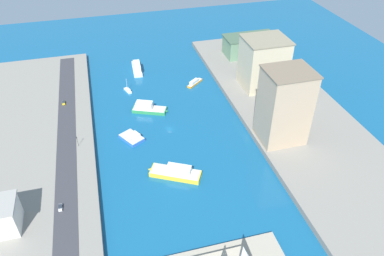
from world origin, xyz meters
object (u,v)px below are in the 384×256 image
(terminal_long_green, at_px, (250,45))
(ferry_green_doubledeck, at_px, (148,108))
(catamaran_blue, at_px, (132,137))
(apartment_midrise_tan, at_px, (284,106))
(ferry_white_commuter, at_px, (137,68))
(ferry_yellow_fast, at_px, (176,172))
(taxi_yellow_cab, at_px, (64,103))
(traffic_light_waterfront, at_px, (77,140))
(sailboat_small_white, at_px, (128,90))
(van_white, at_px, (60,207))
(water_taxi_orange, at_px, (195,82))
(office_block_beige, at_px, (264,63))

(terminal_long_green, bearing_deg, ferry_green_doubledeck, 31.45)
(catamaran_blue, relative_size, terminal_long_green, 0.41)
(apartment_midrise_tan, bearing_deg, ferry_white_commuter, -58.30)
(catamaran_blue, relative_size, ferry_yellow_fast, 0.61)
(ferry_yellow_fast, xyz_separation_m, taxi_yellow_cab, (59.18, -85.15, 1.91))
(ferry_yellow_fast, relative_size, traffic_light_waterfront, 4.41)
(ferry_yellow_fast, relative_size, terminal_long_green, 0.66)
(sailboat_small_white, height_order, apartment_midrise_tan, apartment_midrise_tan)
(van_white, bearing_deg, water_taxi_orange, -132.38)
(ferry_green_doubledeck, distance_m, terminal_long_green, 114.44)
(ferry_green_doubledeck, height_order, apartment_midrise_tan, apartment_midrise_tan)
(water_taxi_orange, bearing_deg, ferry_green_doubledeck, 34.03)
(ferry_green_doubledeck, xyz_separation_m, apartment_midrise_tan, (-71.09, 53.31, 23.28))
(apartment_midrise_tan, bearing_deg, ferry_green_doubledeck, -36.86)
(water_taxi_orange, distance_m, van_white, 142.18)
(traffic_light_waterfront, bearing_deg, apartment_midrise_tan, 168.97)
(sailboat_small_white, relative_size, office_block_beige, 0.28)
(van_white, relative_size, traffic_light_waterfront, 0.67)
(van_white, height_order, traffic_light_waterfront, traffic_light_waterfront)
(terminal_long_green, xyz_separation_m, taxi_yellow_cab, (152.18, 40.73, -7.22))
(van_white, bearing_deg, taxi_yellow_cab, -90.29)
(apartment_midrise_tan, height_order, taxi_yellow_cab, apartment_midrise_tan)
(taxi_yellow_cab, bearing_deg, water_taxi_orange, -174.88)
(water_taxi_orange, distance_m, ferry_yellow_fast, 100.42)
(water_taxi_orange, height_order, office_block_beige, office_block_beige)
(terminal_long_green, distance_m, taxi_yellow_cab, 157.71)
(water_taxi_orange, distance_m, ferry_green_doubledeck, 48.85)
(taxi_yellow_cab, bearing_deg, apartment_midrise_tan, 150.21)
(ferry_white_commuter, distance_m, terminal_long_green, 96.50)
(water_taxi_orange, relative_size, taxi_yellow_cab, 2.91)
(ferry_yellow_fast, height_order, terminal_long_green, terminal_long_green)
(apartment_midrise_tan, relative_size, van_white, 10.25)
(ferry_white_commuter, bearing_deg, sailboat_small_white, 69.53)
(ferry_white_commuter, relative_size, taxi_yellow_cab, 5.42)
(ferry_yellow_fast, bearing_deg, traffic_light_waterfront, -35.45)
(apartment_midrise_tan, bearing_deg, traffic_light_waterfront, -11.03)
(ferry_white_commuter, bearing_deg, office_block_beige, 148.40)
(ferry_white_commuter, bearing_deg, taxi_yellow_cab, 36.23)
(terminal_long_green, height_order, traffic_light_waterfront, terminal_long_green)
(taxi_yellow_cab, bearing_deg, catamaran_blue, 130.58)
(ferry_white_commuter, bearing_deg, ferry_green_doubledeck, 88.85)
(ferry_green_doubledeck, height_order, sailboat_small_white, sailboat_small_white)
(ferry_yellow_fast, bearing_deg, water_taxi_orange, -111.10)
(catamaran_blue, height_order, ferry_yellow_fast, ferry_yellow_fast)
(taxi_yellow_cab, height_order, traffic_light_waterfront, traffic_light_waterfront)
(ferry_yellow_fast, distance_m, office_block_beige, 111.88)
(van_white, bearing_deg, catamaran_blue, -129.34)
(traffic_light_waterfront, bearing_deg, ferry_white_commuter, -117.63)
(van_white, distance_m, traffic_light_waterfront, 48.23)
(apartment_midrise_tan, xyz_separation_m, traffic_light_waterfront, (117.17, -22.84, -18.05))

